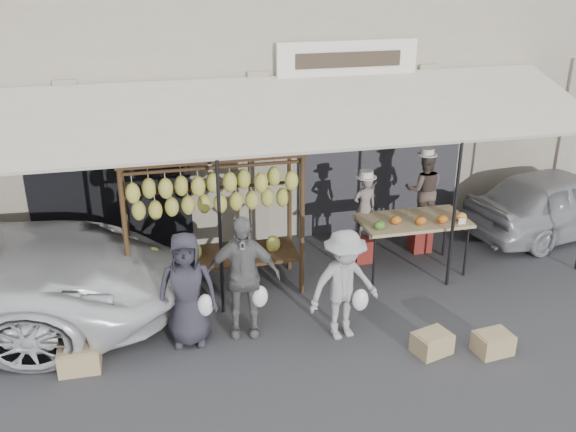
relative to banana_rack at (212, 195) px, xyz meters
name	(u,v)px	position (x,y,z in m)	size (l,w,h in m)	color
ground_plane	(311,347)	(1.01, -1.78, -1.57)	(90.00, 90.00, 0.00)	#2D2D30
shophouse	(229,12)	(1.01, 4.72, 2.08)	(24.00, 6.15, 7.30)	#A09884
awning	(274,114)	(1.02, 0.50, 1.00)	(10.00, 2.35, 2.92)	beige
banana_rack	(212,195)	(0.00, 0.00, 0.00)	(2.60, 0.90, 2.24)	#392514
produce_table	(414,222)	(3.15, -0.07, -0.70)	(1.70, 0.90, 1.04)	tan
vendor_left	(365,208)	(2.50, 0.45, -0.61)	(0.41, 0.27, 1.12)	slate
vendor_right	(424,190)	(3.61, 0.63, -0.46)	(0.63, 0.49, 1.30)	brown
customer_left	(187,289)	(-0.52, -1.26, -0.79)	(0.77, 0.50, 1.57)	#27262F
customer_mid	(242,276)	(0.21, -1.20, -0.72)	(1.00, 0.42, 1.70)	slate
customer_right	(344,285)	(1.49, -1.60, -0.80)	(1.00, 0.57, 1.54)	gray
stool_left	(362,250)	(2.50, 0.45, -1.37)	(0.28, 0.28, 0.40)	maroon
stool_right	(420,238)	(3.61, 0.63, -1.34)	(0.33, 0.33, 0.46)	maroon
crate_near_a	(432,343)	(2.50, -2.24, -1.43)	(0.46, 0.35, 0.28)	tan
crate_near_b	(493,343)	(3.27, -2.43, -1.43)	(0.46, 0.35, 0.28)	tan
crate_far	(80,359)	(-1.91, -1.56, -1.42)	(0.50, 0.38, 0.30)	tan
sedan	(560,201)	(6.34, 0.73, -0.96)	(1.45, 3.61, 1.23)	#9F9FA4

